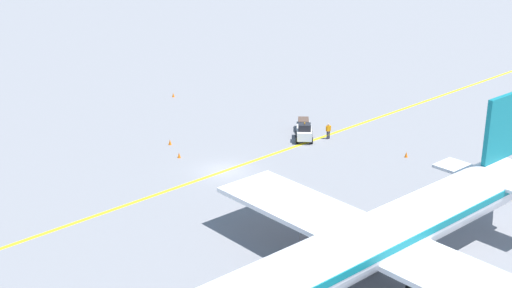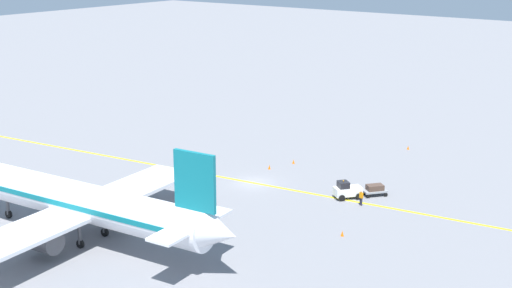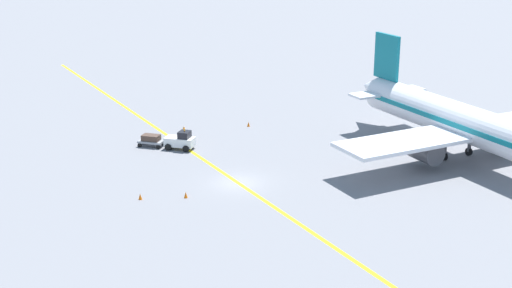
# 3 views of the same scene
# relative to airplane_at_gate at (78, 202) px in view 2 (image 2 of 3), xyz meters

# --- Properties ---
(ground_plane) EXTENTS (400.00, 400.00, 0.00)m
(ground_plane) POSITION_rel_airplane_at_gate_xyz_m (22.75, -3.37, -3.71)
(ground_plane) COLOR slate
(apron_yellow_centreline) EXTENTS (15.21, 119.13, 0.01)m
(apron_yellow_centreline) POSITION_rel_airplane_at_gate_xyz_m (22.75, -3.37, -3.71)
(apron_yellow_centreline) COLOR yellow
(apron_yellow_centreline) RESTS_ON ground
(airplane_at_gate) EXTENTS (28.35, 35.55, 10.60)m
(airplane_at_gate) POSITION_rel_airplane_at_gate_xyz_m (0.00, 0.00, 0.00)
(airplane_at_gate) COLOR white
(airplane_at_gate) RESTS_ON ground
(baggage_tug_white) EXTENTS (3.28, 3.04, 2.11)m
(baggage_tug_white) POSITION_rel_airplane_at_gate_xyz_m (24.76, -14.63, -2.81)
(baggage_tug_white) COLOR white
(baggage_tug_white) RESTS_ON ground
(baggage_cart_trailing) EXTENTS (2.91, 2.71, 1.24)m
(baggage_cart_trailing) POSITION_rel_airplane_at_gate_xyz_m (27.34, -16.68, -2.95)
(baggage_cart_trailing) COLOR gray
(baggage_cart_trailing) RESTS_ON ground
(ground_crew_worker) EXTENTS (0.32, 0.56, 1.68)m
(ground_crew_worker) POSITION_rel_airplane_at_gate_xyz_m (23.67, -16.97, -2.80)
(ground_crew_worker) COLOR #23232D
(ground_crew_worker) RESTS_ON ground
(traffic_cone_near_nose) EXTENTS (0.32, 0.32, 0.55)m
(traffic_cone_near_nose) POSITION_rel_airplane_at_gate_xyz_m (31.84, -2.87, -3.43)
(traffic_cone_near_nose) COLOR orange
(traffic_cone_near_nose) RESTS_ON ground
(traffic_cone_mid_apron) EXTENTS (0.32, 0.32, 0.55)m
(traffic_cone_mid_apron) POSITION_rel_airplane_at_gate_xyz_m (15.27, -19.55, -3.43)
(traffic_cone_mid_apron) COLOR orange
(traffic_cone_mid_apron) RESTS_ON ground
(traffic_cone_by_wingtip) EXTENTS (0.32, 0.32, 0.55)m
(traffic_cone_by_wingtip) POSITION_rel_airplane_at_gate_xyz_m (46.49, -11.74, -3.43)
(traffic_cone_by_wingtip) COLOR orange
(traffic_cone_by_wingtip) RESTS_ON ground
(traffic_cone_far_edge) EXTENTS (0.32, 0.32, 0.55)m
(traffic_cone_far_edge) POSITION_rel_airplane_at_gate_xyz_m (28.15, -1.76, -3.43)
(traffic_cone_far_edge) COLOR orange
(traffic_cone_far_edge) RESTS_ON ground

